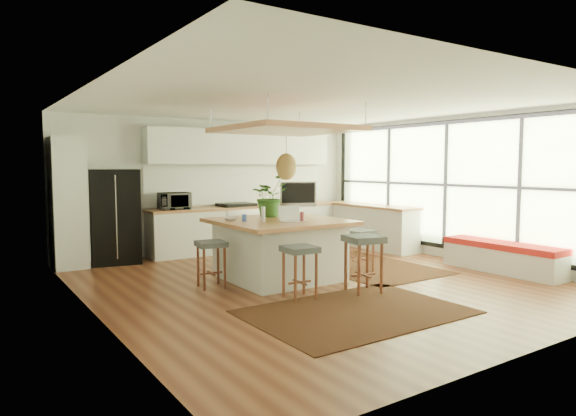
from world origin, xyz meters
TOP-DOWN VIEW (x-y plane):
  - floor at (0.00, 0.00)m, footprint 7.00×7.00m
  - ceiling at (0.00, 0.00)m, footprint 7.00×7.00m
  - wall_back at (0.00, 3.50)m, footprint 6.50×0.00m
  - wall_front at (0.00, -3.50)m, footprint 6.50×0.00m
  - wall_left at (-3.25, 0.00)m, footprint 0.00×7.00m
  - wall_right at (3.25, 0.00)m, footprint 0.00×7.00m
  - window_wall at (3.22, 0.00)m, footprint 0.10×6.20m
  - pantry at (-2.95, 3.18)m, footprint 0.55×0.60m
  - back_counter_base at (0.55, 3.18)m, footprint 4.20×0.60m
  - back_counter_top at (0.55, 3.18)m, footprint 4.24×0.64m
  - backsplash at (0.55, 3.48)m, footprint 4.20×0.02m
  - upper_cabinets at (0.55, 3.32)m, footprint 4.20×0.34m
  - range at (0.30, 3.18)m, footprint 0.76×0.62m
  - right_counter_base at (2.93, 2.00)m, footprint 0.60×2.50m
  - right_counter_top at (2.93, 2.00)m, footprint 0.64×2.54m
  - window_bench at (2.95, -1.20)m, footprint 0.52×2.00m
  - ceiling_panel at (-0.30, 0.40)m, footprint 1.86×1.86m
  - rug_near at (-0.60, -1.58)m, footprint 2.60×1.80m
  - rug_right at (1.37, 0.40)m, footprint 1.80×2.60m
  - fridge at (-2.17, 3.17)m, footprint 0.96×0.82m
  - island at (-0.39, 0.47)m, footprint 1.85×1.85m
  - stool_near_left at (-0.80, -0.68)m, footprint 0.45×0.45m
  - stool_near_right at (0.13, -0.91)m, footprint 0.55×0.55m
  - stool_right_front at (0.99, 0.14)m, footprint 0.45×0.45m
  - stool_right_back at (0.91, 0.96)m, footprint 0.42×0.42m
  - stool_left_side at (-1.52, 0.53)m, footprint 0.45×0.45m
  - laptop at (-0.39, 0.09)m, footprint 0.39×0.41m
  - monitor at (0.25, 0.87)m, footprint 0.65×0.49m
  - microwave at (-1.05, 3.16)m, footprint 0.63×0.41m
  - island_plant at (-0.27, 0.94)m, footprint 0.74×0.79m
  - island_bowl at (-1.09, 0.75)m, footprint 0.21×0.21m
  - island_bottle_0 at (-0.94, 0.57)m, footprint 0.07×0.07m
  - island_bottle_1 at (-0.79, 0.32)m, footprint 0.07×0.07m
  - island_bottle_2 at (-0.14, 0.17)m, footprint 0.07×0.07m

SIDE VIEW (x-z plane):
  - floor at x=0.00m, z-range 0.00..0.00m
  - rug_near at x=-0.60m, z-range 0.00..0.01m
  - rug_right at x=1.37m, z-range 0.00..0.01m
  - window_bench at x=2.95m, z-range 0.00..0.50m
  - stool_near_left at x=-0.80m, z-range 0.00..0.71m
  - stool_near_right at x=0.13m, z-range -0.04..0.75m
  - stool_right_front at x=0.99m, z-range 0.00..0.71m
  - stool_right_back at x=0.91m, z-range 0.03..0.68m
  - stool_left_side at x=-1.52m, z-range 0.02..0.69m
  - back_counter_base at x=0.55m, z-range 0.00..0.88m
  - right_counter_base at x=2.93m, z-range 0.00..0.88m
  - island at x=-0.39m, z-range 0.00..0.93m
  - range at x=0.30m, z-range 0.00..1.00m
  - back_counter_top at x=0.55m, z-range 0.88..0.93m
  - right_counter_top at x=2.93m, z-range 0.88..0.93m
  - fridge at x=-2.17m, z-range 0.08..1.77m
  - island_bowl at x=-1.09m, z-range 0.93..0.98m
  - island_bottle_0 at x=-0.94m, z-range 0.93..1.12m
  - island_bottle_1 at x=-0.79m, z-range 0.93..1.12m
  - island_bottle_2 at x=-0.14m, z-range 0.93..1.12m
  - laptop at x=-0.39m, z-range 0.92..1.18m
  - microwave at x=-1.05m, z-range 0.93..1.32m
  - pantry at x=-2.95m, z-range 0.00..2.25m
  - monitor at x=0.25m, z-range 0.90..1.48m
  - island_plant at x=-0.27m, z-range 0.93..1.46m
  - wall_back at x=0.00m, z-range -1.90..4.60m
  - wall_front at x=0.00m, z-range -1.90..4.60m
  - wall_left at x=-3.25m, z-range -2.15..4.85m
  - wall_right at x=3.25m, z-range -2.15..4.85m
  - backsplash at x=0.55m, z-range 0.95..1.75m
  - window_wall at x=3.22m, z-range 0.10..2.70m
  - ceiling_panel at x=-0.30m, z-range 1.65..2.45m
  - upper_cabinets at x=0.55m, z-range 1.80..2.50m
  - ceiling at x=0.00m, z-range 2.70..2.70m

